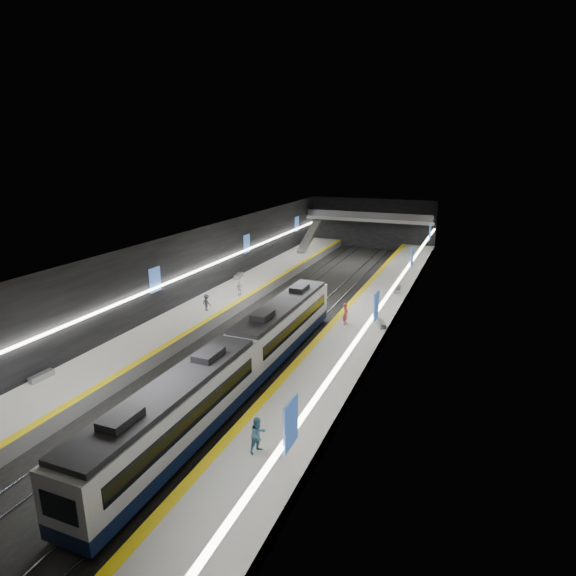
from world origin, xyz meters
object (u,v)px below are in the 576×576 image
at_px(bench_right_far, 398,290).
at_px(passenger_left_b, 207,303).
at_px(escalator, 309,236).
at_px(bench_left_near, 41,376).
at_px(train, 239,360).
at_px(passenger_left_a, 240,288).
at_px(bench_right_near, 381,324).
at_px(passenger_right_a, 346,314).
at_px(bench_left_far, 238,276).
at_px(passenger_right_b, 258,435).

xyz_separation_m(bench_right_far, passenger_left_b, (-15.61, -13.03, 0.55)).
bearing_deg(escalator, bench_left_near, -92.43).
height_order(train, passenger_left_a, train).
bearing_deg(passenger_left_b, bench_left_near, 97.33).
distance_m(bench_right_near, passenger_right_a, 3.14).
bearing_deg(passenger_left_b, passenger_left_a, -79.57).
distance_m(escalator, bench_left_far, 19.35).
distance_m(passenger_right_a, passenger_left_a, 13.06).
height_order(bench_left_far, passenger_left_a, passenger_left_a).
distance_m(train, escalator, 42.90).
height_order(passenger_right_a, passenger_left_a, passenger_right_a).
distance_m(bench_right_near, passenger_right_b, 20.19).
bearing_deg(bench_right_far, escalator, 127.05).
relative_size(bench_left_near, bench_left_far, 0.88).
relative_size(escalator, passenger_left_a, 4.95).
xyz_separation_m(train, bench_right_far, (6.42, 23.91, -0.95)).
height_order(train, bench_left_near, train).
distance_m(escalator, passenger_left_a, 25.47).
distance_m(bench_left_near, passenger_left_b, 16.50).
height_order(escalator, bench_left_near, escalator).
height_order(bench_left_far, passenger_right_a, passenger_right_a).
bearing_deg(passenger_left_b, passenger_right_a, -156.57).
xyz_separation_m(bench_left_near, passenger_right_b, (16.79, -1.73, 0.75)).
bearing_deg(bench_right_near, passenger_right_b, -118.90).
bearing_deg(bench_left_near, passenger_right_a, 51.51).
bearing_deg(bench_left_far, train, -73.00).
height_order(passenger_right_a, passenger_left_b, passenger_right_a).
xyz_separation_m(bench_right_near, passenger_left_a, (-15.42, 3.34, 0.59)).
relative_size(bench_right_far, passenger_left_a, 1.22).
xyz_separation_m(bench_left_far, passenger_right_a, (15.89, -10.22, 0.71)).
bearing_deg(bench_left_near, bench_right_near, 47.62).
relative_size(bench_right_near, passenger_right_b, 0.93).
bearing_deg(train, bench_right_far, 74.97).
xyz_separation_m(bench_left_far, passenger_right_b, (16.79, -29.64, 0.72)).
height_order(bench_right_near, passenger_right_a, passenger_right_a).
relative_size(bench_right_far, passenger_right_a, 1.04).
relative_size(train, bench_left_far, 15.50).
relative_size(passenger_right_a, passenger_right_b, 0.99).
height_order(bench_left_near, passenger_left_b, passenger_left_b).
height_order(train, bench_left_far, train).
distance_m(train, passenger_left_b, 14.24).
xyz_separation_m(train, bench_left_near, (-12.00, -5.37, -0.99)).
bearing_deg(passenger_right_a, passenger_left_a, 73.70).
bearing_deg(bench_left_near, bench_left_far, 93.46).
xyz_separation_m(train, passenger_right_b, (4.79, -7.10, -0.24)).
bearing_deg(bench_left_near, passenger_left_a, 84.39).
bearing_deg(bench_left_far, passenger_left_a, -72.01).
relative_size(passenger_right_b, passenger_left_a, 1.18).
bearing_deg(passenger_left_a, train, 49.64).
bearing_deg(bench_left_far, passenger_right_a, -43.79).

